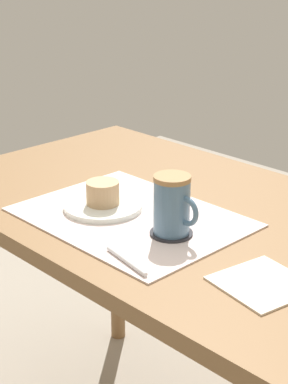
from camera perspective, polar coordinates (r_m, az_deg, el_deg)
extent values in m
cylinder|color=brown|center=(2.18, -2.44, -4.73)|extent=(0.05, 0.05, 0.72)
cube|color=brown|center=(1.47, 2.66, -1.94)|extent=(1.20, 0.72, 0.04)
cylinder|color=tan|center=(2.05, 11.00, -12.30)|extent=(0.04, 0.04, 0.40)
cube|color=silver|center=(1.41, -1.17, -2.24)|extent=(0.47, 0.36, 0.00)
cylinder|color=silver|center=(1.44, -3.66, -1.25)|extent=(0.18, 0.18, 0.01)
cylinder|color=tan|center=(1.43, -3.69, -0.07)|extent=(0.07, 0.07, 0.05)
cylinder|color=#232328|center=(1.32, 2.44, -3.67)|extent=(0.09, 0.09, 0.00)
cylinder|color=slate|center=(1.30, 2.48, -1.31)|extent=(0.07, 0.07, 0.11)
cylinder|color=#9E7547|center=(1.27, 2.52, 1.24)|extent=(0.08, 0.08, 0.01)
torus|color=slate|center=(1.27, 3.77, -1.71)|extent=(0.06, 0.01, 0.06)
cylinder|color=silver|center=(1.21, -1.58, -6.15)|extent=(0.13, 0.03, 0.01)
cube|color=silver|center=(1.16, 10.51, -7.99)|extent=(0.17, 0.17, 0.00)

